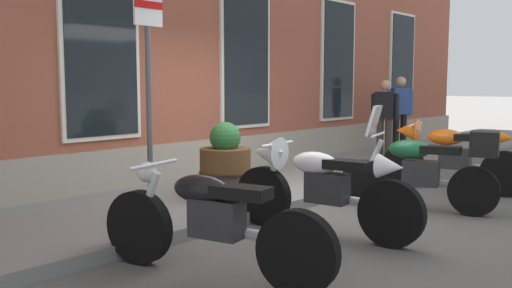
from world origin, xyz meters
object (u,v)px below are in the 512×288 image
motorcycle_green_touring (426,168)px  motorcycle_orange_sport (446,153)px  motorcycle_white_sport (316,183)px  barrel_planter (225,167)px  parking_sign (149,67)px  pedestrian_blue_top (400,110)px  motorcycle_black_naked (210,222)px  pedestrian_dark_jacket (385,114)px

motorcycle_green_touring → motorcycle_orange_sport: bearing=13.8°
motorcycle_white_sport → barrel_planter: barrel_planter is taller
motorcycle_white_sport → parking_sign: (-1.04, 1.48, 1.22)m
pedestrian_blue_top → barrel_planter: (-6.11, -0.71, -0.51)m
motorcycle_black_naked → barrel_planter: 2.60m
motorcycle_orange_sport → motorcycle_green_touring: bearing=-166.2°
motorcycle_orange_sport → pedestrian_blue_top: (3.09, 2.36, 0.47)m
pedestrian_dark_jacket → parking_sign: bearing=-174.0°
motorcycle_black_naked → pedestrian_dark_jacket: 7.44m
motorcycle_white_sport → barrel_planter: (0.25, 1.62, -0.02)m
barrel_planter → pedestrian_blue_top: bearing=6.6°
motorcycle_black_naked → motorcycle_white_sport: size_ratio=1.00×
motorcycle_white_sport → barrel_planter: bearing=81.4°
motorcycle_white_sport → parking_sign: bearing=125.1°
motorcycle_green_touring → barrel_planter: 2.54m
parking_sign → motorcycle_green_touring: bearing=-33.6°
parking_sign → motorcycle_black_naked: bearing=-111.5°
motorcycle_black_naked → pedestrian_dark_jacket: size_ratio=1.41×
motorcycle_white_sport → parking_sign: 2.19m
motorcycle_white_sport → pedestrian_blue_top: 6.79m
motorcycle_green_touring → parking_sign: bearing=146.4°
pedestrian_blue_top → parking_sign: (-7.40, -0.84, 0.73)m
motorcycle_white_sport → pedestrian_dark_jacket: bearing=21.9°
pedestrian_blue_top → barrel_planter: pedestrian_blue_top is taller
pedestrian_dark_jacket → barrel_planter: size_ratio=1.58×
motorcycle_black_naked → pedestrian_dark_jacket: bearing=18.0°
motorcycle_orange_sport → pedestrian_blue_top: pedestrian_blue_top is taller
motorcycle_white_sport → motorcycle_green_touring: 1.84m
pedestrian_dark_jacket → motorcycle_white_sport: bearing=-158.1°
motorcycle_green_touring → pedestrian_blue_top: (4.56, 2.72, 0.50)m
motorcycle_green_touring → barrel_planter: bearing=127.6°
barrel_planter → pedestrian_dark_jacket: bearing=6.1°
pedestrian_blue_top → motorcycle_orange_sport: bearing=-142.6°
motorcycle_orange_sport → pedestrian_blue_top: 3.92m
motorcycle_orange_sport → motorcycle_white_sport: bearing=179.3°
pedestrian_dark_jacket → pedestrian_blue_top: pedestrian_blue_top is taller
motorcycle_black_naked → motorcycle_orange_sport: bearing=1.1°
pedestrian_blue_top → parking_sign: parking_sign is taller
motorcycle_green_touring → pedestrian_dark_jacket: 4.43m
pedestrian_blue_top → parking_sign: bearing=-173.5°
motorcycle_orange_sport → pedestrian_blue_top: bearing=37.4°
motorcycle_orange_sport → barrel_planter: bearing=151.3°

